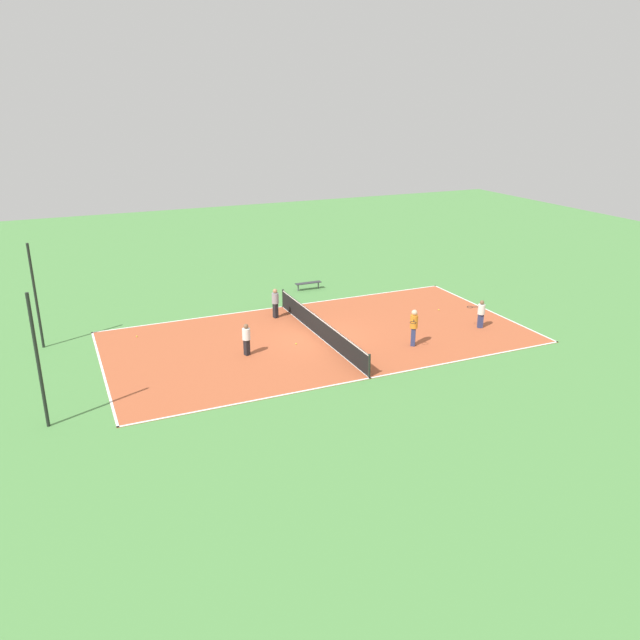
% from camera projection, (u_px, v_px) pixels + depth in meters
% --- Properties ---
extents(ground_plane, '(80.00, 80.00, 0.00)m').
position_uv_depth(ground_plane, '(320.00, 337.00, 30.25)').
color(ground_plane, '#518E47').
extents(court_surface, '(10.39, 20.25, 0.02)m').
position_uv_depth(court_surface, '(320.00, 337.00, 30.25)').
color(court_surface, '#B75633').
rests_on(court_surface, ground_plane).
extents(tennis_net, '(10.19, 0.10, 1.02)m').
position_uv_depth(tennis_net, '(320.00, 327.00, 30.07)').
color(tennis_net, black).
rests_on(tennis_net, court_surface).
extents(bench, '(0.36, 1.62, 0.45)m').
position_uv_depth(bench, '(308.00, 284.00, 37.67)').
color(bench, '#333338').
rests_on(bench, ground_plane).
extents(player_near_white, '(0.45, 0.45, 1.49)m').
position_uv_depth(player_near_white, '(246.00, 338.00, 27.86)').
color(player_near_white, black).
rests_on(player_near_white, court_surface).
extents(player_baseline_gray, '(0.44, 0.44, 1.58)m').
position_uv_depth(player_baseline_gray, '(275.00, 301.00, 32.64)').
color(player_baseline_gray, black).
rests_on(player_baseline_gray, court_surface).
extents(player_far_white, '(0.64, 0.99, 1.44)m').
position_uv_depth(player_far_white, '(481.00, 312.00, 31.23)').
color(player_far_white, navy).
rests_on(player_far_white, court_surface).
extents(player_center_orange, '(0.95, 0.82, 1.77)m').
position_uv_depth(player_center_orange, '(414.00, 325.00, 28.86)').
color(player_center_orange, navy).
rests_on(player_center_orange, court_surface).
extents(tennis_ball_far_baseline, '(0.07, 0.07, 0.07)m').
position_uv_depth(tennis_ball_far_baseline, '(439.00, 310.00, 34.04)').
color(tennis_ball_far_baseline, '#CCE033').
rests_on(tennis_ball_far_baseline, court_surface).
extents(tennis_ball_near_net, '(0.07, 0.07, 0.07)m').
position_uv_depth(tennis_ball_near_net, '(137.00, 336.00, 30.23)').
color(tennis_ball_near_net, '#CCE033').
rests_on(tennis_ball_near_net, court_surface).
extents(tennis_ball_left_sideline, '(0.07, 0.07, 0.07)m').
position_uv_depth(tennis_ball_left_sideline, '(296.00, 344.00, 29.32)').
color(tennis_ball_left_sideline, '#CCE033').
rests_on(tennis_ball_left_sideline, court_surface).
extents(fence_post_back_left, '(0.12, 0.12, 4.94)m').
position_uv_depth(fence_post_back_left, '(38.00, 362.00, 21.24)').
color(fence_post_back_left, black).
rests_on(fence_post_back_left, ground_plane).
extents(fence_post_back_right, '(0.12, 0.12, 4.94)m').
position_uv_depth(fence_post_back_right, '(36.00, 297.00, 28.23)').
color(fence_post_back_right, black).
rests_on(fence_post_back_right, ground_plane).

